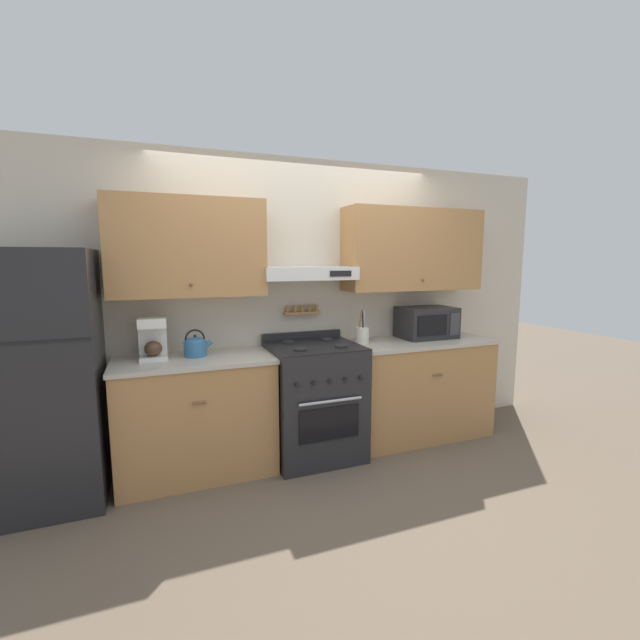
{
  "coord_description": "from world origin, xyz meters",
  "views": [
    {
      "loc": [
        -1.23,
        -3.02,
        1.67
      ],
      "look_at": [
        0.05,
        0.26,
        1.18
      ],
      "focal_mm": 24.0,
      "sensor_mm": 36.0,
      "label": 1
    }
  ],
  "objects_px": {
    "refrigerator": "(41,379)",
    "microwave": "(427,322)",
    "tea_kettle": "(195,346)",
    "utensil_crock": "(362,334)",
    "coffee_maker": "(153,338)",
    "stove_range": "(314,400)"
  },
  "relations": [
    {
      "from": "stove_range",
      "to": "microwave",
      "type": "height_order",
      "value": "microwave"
    },
    {
      "from": "tea_kettle",
      "to": "microwave",
      "type": "bearing_deg",
      "value": 0.48
    },
    {
      "from": "coffee_maker",
      "to": "tea_kettle",
      "type": "bearing_deg",
      "value": -4.84
    },
    {
      "from": "refrigerator",
      "to": "tea_kettle",
      "type": "relative_size",
      "value": 7.87
    },
    {
      "from": "tea_kettle",
      "to": "microwave",
      "type": "height_order",
      "value": "microwave"
    },
    {
      "from": "stove_range",
      "to": "refrigerator",
      "type": "relative_size",
      "value": 0.59
    },
    {
      "from": "stove_range",
      "to": "refrigerator",
      "type": "distance_m",
      "value": 2.01
    },
    {
      "from": "refrigerator",
      "to": "coffee_maker",
      "type": "xyz_separation_m",
      "value": [
        0.71,
        0.14,
        0.21
      ]
    },
    {
      "from": "coffee_maker",
      "to": "microwave",
      "type": "xyz_separation_m",
      "value": [
        2.46,
        -0.01,
        -0.01
      ]
    },
    {
      "from": "refrigerator",
      "to": "microwave",
      "type": "distance_m",
      "value": 3.18
    },
    {
      "from": "stove_range",
      "to": "tea_kettle",
      "type": "height_order",
      "value": "tea_kettle"
    },
    {
      "from": "coffee_maker",
      "to": "microwave",
      "type": "height_order",
      "value": "coffee_maker"
    },
    {
      "from": "stove_range",
      "to": "microwave",
      "type": "bearing_deg",
      "value": 5.95
    },
    {
      "from": "stove_range",
      "to": "tea_kettle",
      "type": "xyz_separation_m",
      "value": [
        -0.95,
        0.11,
        0.52
      ]
    },
    {
      "from": "refrigerator",
      "to": "coffee_maker",
      "type": "distance_m",
      "value": 0.75
    },
    {
      "from": "tea_kettle",
      "to": "utensil_crock",
      "type": "bearing_deg",
      "value": 0.0
    },
    {
      "from": "tea_kettle",
      "to": "utensil_crock",
      "type": "xyz_separation_m",
      "value": [
        1.45,
        0.0,
        -0.0
      ]
    },
    {
      "from": "microwave",
      "to": "refrigerator",
      "type": "bearing_deg",
      "value": -177.65
    },
    {
      "from": "utensil_crock",
      "to": "tea_kettle",
      "type": "bearing_deg",
      "value": -180.0
    },
    {
      "from": "stove_range",
      "to": "microwave",
      "type": "xyz_separation_m",
      "value": [
        1.2,
        0.13,
        0.59
      ]
    },
    {
      "from": "stove_range",
      "to": "refrigerator",
      "type": "height_order",
      "value": "refrigerator"
    },
    {
      "from": "tea_kettle",
      "to": "coffee_maker",
      "type": "bearing_deg",
      "value": 175.16
    }
  ]
}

